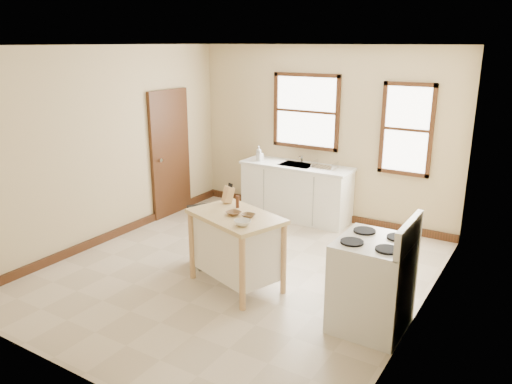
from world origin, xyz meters
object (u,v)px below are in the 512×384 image
(pepper_grinder, at_px, (237,202))
(soap_bottle_a, at_px, (259,153))
(trash_bin, at_px, (205,237))
(bowl_c, at_px, (243,223))
(bowl_a, at_px, (234,213))
(bowl_b, at_px, (248,216))
(soap_bottle_b, at_px, (260,155))
(knife_block, at_px, (228,195))
(gas_stove, at_px, (373,272))
(dish_rack, at_px, (325,165))
(kitchen_island, at_px, (236,250))

(pepper_grinder, bearing_deg, soap_bottle_a, 115.51)
(soap_bottle_a, xyz_separation_m, trash_bin, (0.52, -2.20, -0.65))
(pepper_grinder, distance_m, bowl_c, 0.62)
(bowl_a, distance_m, trash_bin, 0.91)
(bowl_b, bearing_deg, soap_bottle_b, 118.66)
(knife_block, relative_size, pepper_grinder, 1.33)
(knife_block, bearing_deg, bowl_a, -22.06)
(bowl_c, bearing_deg, soap_bottle_b, 117.82)
(soap_bottle_b, relative_size, trash_bin, 0.25)
(bowl_a, relative_size, bowl_c, 0.91)
(knife_block, height_order, bowl_a, knife_block)
(trash_bin, bearing_deg, soap_bottle_b, 136.39)
(soap_bottle_a, xyz_separation_m, soap_bottle_b, (0.04, -0.03, -0.02))
(soap_bottle_b, xyz_separation_m, gas_stove, (2.84, -2.46, -0.41))
(dish_rack, bearing_deg, knife_block, -114.89)
(kitchen_island, distance_m, bowl_a, 0.48)
(soap_bottle_a, xyz_separation_m, kitchen_island, (1.20, -2.47, -0.59))
(soap_bottle_a, relative_size, bowl_c, 1.33)
(dish_rack, xyz_separation_m, bowl_c, (0.28, -2.80, -0.03))
(soap_bottle_a, distance_m, soap_bottle_b, 0.06)
(soap_bottle_b, bearing_deg, dish_rack, 20.41)
(soap_bottle_a, xyz_separation_m, bowl_a, (1.18, -2.50, -0.11))
(dish_rack, bearing_deg, soap_bottle_b, 168.23)
(dish_rack, distance_m, bowl_c, 2.82)
(bowl_a, height_order, bowl_b, bowl_a)
(pepper_grinder, distance_m, bowl_b, 0.38)
(soap_bottle_b, height_order, kitchen_island, soap_bottle_b)
(bowl_c, relative_size, gas_stove, 0.15)
(bowl_b, bearing_deg, kitchen_island, 179.42)
(soap_bottle_b, bearing_deg, soap_bottle_a, 155.28)
(soap_bottle_b, bearing_deg, bowl_c, -47.25)
(knife_block, xyz_separation_m, bowl_c, (0.59, -0.57, -0.07))
(soap_bottle_a, height_order, gas_stove, gas_stove)
(gas_stove, bearing_deg, dish_rack, 123.53)
(bowl_b, bearing_deg, soap_bottle_a, 119.03)
(bowl_c, xyz_separation_m, gas_stove, (1.42, 0.23, -0.33))
(kitchen_island, distance_m, bowl_b, 0.50)
(bowl_a, height_order, trash_bin, bowl_a)
(knife_block, xyz_separation_m, bowl_a, (0.31, -0.34, -0.08))
(soap_bottle_b, distance_m, kitchen_island, 2.76)
(soap_bottle_a, bearing_deg, knife_block, -81.22)
(soap_bottle_a, relative_size, knife_block, 1.22)
(kitchen_island, relative_size, bowl_b, 7.34)
(trash_bin, bearing_deg, gas_stove, 26.79)
(kitchen_island, height_order, knife_block, knife_block)
(kitchen_island, xyz_separation_m, gas_stove, (1.68, -0.02, 0.16))
(soap_bottle_a, relative_size, trash_bin, 0.31)
(pepper_grinder, distance_m, trash_bin, 0.81)
(dish_rack, bearing_deg, pepper_grinder, -109.76)
(kitchen_island, distance_m, pepper_grinder, 0.59)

